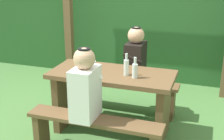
# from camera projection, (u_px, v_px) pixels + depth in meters

# --- Properties ---
(ground_plane) EXTENTS (12.00, 12.00, 0.00)m
(ground_plane) POSITION_uv_depth(u_px,v_px,m) (112.00, 130.00, 3.77)
(ground_plane) COLOR #49773B
(hedge_backdrop) EXTENTS (6.40, 0.67, 1.66)m
(hedge_backdrop) POSITION_uv_depth(u_px,v_px,m) (152.00, 28.00, 5.44)
(hedge_backdrop) COLOR #275728
(hedge_backdrop) RESTS_ON ground_plane
(pergola_post_left) EXTENTS (0.12, 0.12, 2.06)m
(pergola_post_left) POSITION_uv_depth(u_px,v_px,m) (69.00, 19.00, 5.16)
(pergola_post_left) COLOR brown
(pergola_post_left) RESTS_ON ground_plane
(picnic_table) EXTENTS (1.40, 0.64, 0.74)m
(picnic_table) POSITION_uv_depth(u_px,v_px,m) (112.00, 92.00, 3.60)
(picnic_table) COLOR brown
(picnic_table) RESTS_ON ground_plane
(bench_near) EXTENTS (1.40, 0.24, 0.45)m
(bench_near) POSITION_uv_depth(u_px,v_px,m) (94.00, 129.00, 3.16)
(bench_near) COLOR brown
(bench_near) RESTS_ON ground_plane
(bench_far) EXTENTS (1.40, 0.24, 0.45)m
(bench_far) POSITION_uv_depth(u_px,v_px,m) (125.00, 89.00, 4.16)
(bench_far) COLOR brown
(bench_far) RESTS_ON ground_plane
(person_white_shirt) EXTENTS (0.25, 0.35, 0.72)m
(person_white_shirt) POSITION_uv_depth(u_px,v_px,m) (85.00, 86.00, 3.04)
(person_white_shirt) COLOR white
(person_white_shirt) RESTS_ON bench_near
(person_black_coat) EXTENTS (0.25, 0.35, 0.72)m
(person_black_coat) POSITION_uv_depth(u_px,v_px,m) (135.00, 57.00, 3.97)
(person_black_coat) COLOR black
(person_black_coat) RESTS_ON bench_far
(drinking_glass) EXTENTS (0.08, 0.08, 0.09)m
(drinking_glass) POSITION_uv_depth(u_px,v_px,m) (93.00, 65.00, 3.64)
(drinking_glass) COLOR silver
(drinking_glass) RESTS_ON picnic_table
(bottle_left) EXTENTS (0.06, 0.06, 0.23)m
(bottle_left) POSITION_uv_depth(u_px,v_px,m) (135.00, 70.00, 3.33)
(bottle_left) COLOR silver
(bottle_left) RESTS_ON picnic_table
(bottle_right) EXTENTS (0.06, 0.06, 0.25)m
(bottle_right) POSITION_uv_depth(u_px,v_px,m) (126.00, 67.00, 3.41)
(bottle_right) COLOR silver
(bottle_right) RESTS_ON picnic_table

